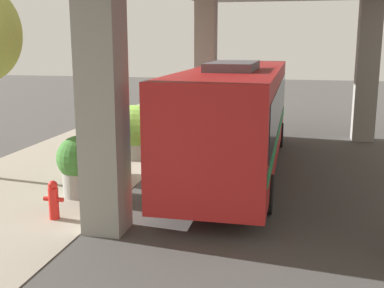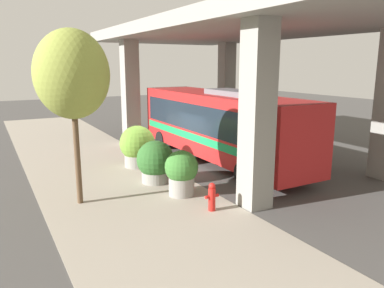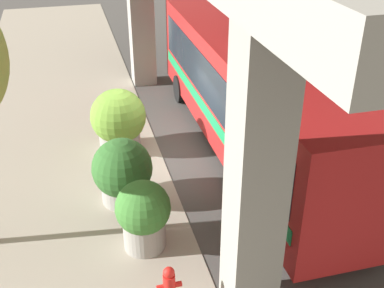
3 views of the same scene
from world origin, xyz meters
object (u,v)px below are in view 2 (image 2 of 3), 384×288
at_px(fire_hydrant, 212,197).
at_px(street_tree_near, 72,75).
at_px(planter_front, 137,146).
at_px(planter_middle, 182,172).
at_px(bus, 219,123).
at_px(planter_back, 156,162).

distance_m(fire_hydrant, street_tree_near, 6.13).
bearing_deg(planter_front, planter_middle, -90.39).
height_order(planter_front, street_tree_near, street_tree_near).
relative_size(fire_hydrant, planter_middle, 0.57).
bearing_deg(planter_front, bus, -15.07).
bearing_deg(planter_back, bus, 21.51).
distance_m(bus, fire_hydrant, 6.72).
height_order(planter_back, street_tree_near, street_tree_near).
distance_m(planter_front, street_tree_near, 6.10).
height_order(bus, planter_middle, bus).
xyz_separation_m(planter_middle, planter_back, (-0.21, 1.91, -0.04)).
relative_size(bus, planter_back, 6.67).
distance_m(bus, street_tree_near, 8.23).
height_order(bus, planter_back, bus).
bearing_deg(street_tree_near, planter_back, 15.01).
bearing_deg(planter_front, street_tree_near, -134.83).
bearing_deg(fire_hydrant, bus, 55.14).
bearing_deg(fire_hydrant, planter_back, 95.86).
xyz_separation_m(planter_front, planter_middle, (-0.03, -4.58, -0.09)).
bearing_deg(planter_middle, street_tree_near, 163.75).
xyz_separation_m(bus, planter_back, (-4.13, -1.63, -1.11)).
relative_size(fire_hydrant, planter_front, 0.50).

